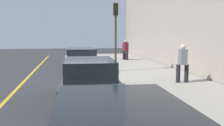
{
  "coord_description": "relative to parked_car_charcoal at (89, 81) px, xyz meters",
  "views": [
    {
      "loc": [
        -15.05,
        0.91,
        2.36
      ],
      "look_at": [
        -2.14,
        -1.11,
        0.92
      ],
      "focal_mm": 42.92,
      "sensor_mm": 36.0,
      "label": 1
    }
  ],
  "objects": [
    {
      "name": "parked_car_charcoal",
      "position": [
        0.0,
        0.0,
        0.0
      ],
      "size": [
        4.83,
        2.01,
        1.51
      ],
      "color": "black",
      "rests_on": "ground"
    },
    {
      "name": "snow_bank_curb",
      "position": [
        7.9,
        -0.99,
        -0.65
      ],
      "size": [
        8.24,
        0.56,
        0.22
      ],
      "primitive_type": "cube",
      "color": "white",
      "rests_on": "ground"
    },
    {
      "name": "pedestrian_grey_coat",
      "position": [
        2.4,
        -4.39,
        0.32
      ],
      "size": [
        0.5,
        0.57,
        1.74
      ],
      "color": "black",
      "rests_on": "sidewalk"
    },
    {
      "name": "rolling_suitcase",
      "position": [
        13.45,
        -4.1,
        -0.33
      ],
      "size": [
        0.34,
        0.22,
        0.92
      ],
      "color": "#471E19",
      "rests_on": "sidewalk"
    },
    {
      "name": "pedestrian_burgundy_coat",
      "position": [
        13.03,
        -3.96,
        0.3
      ],
      "size": [
        0.51,
        0.54,
        1.71
      ],
      "color": "black",
      "rests_on": "sidewalk"
    },
    {
      "name": "ground_plane",
      "position": [
        6.08,
        -0.29,
        -0.76
      ],
      "size": [
        56.0,
        56.0,
        0.0
      ],
      "primitive_type": "plane",
      "color": "#333335"
    },
    {
      "name": "parked_car_white",
      "position": [
        6.7,
        0.02,
        -0.0
      ],
      "size": [
        4.68,
        1.93,
        1.51
      ],
      "color": "black",
      "rests_on": "ground"
    },
    {
      "name": "traffic_light_pole",
      "position": [
        6.48,
        -2.01,
        2.09
      ],
      "size": [
        0.35,
        0.26,
        3.95
      ],
      "color": "#2D2D19",
      "rests_on": "sidewalk"
    },
    {
      "name": "lane_stripe_centre",
      "position": [
        6.08,
        2.91,
        -0.76
      ],
      "size": [
        28.0,
        0.14,
        0.01
      ],
      "primitive_type": "cube",
      "color": "gold",
      "rests_on": "ground"
    },
    {
      "name": "sidewalk",
      "position": [
        6.08,
        -3.59,
        -0.68
      ],
      "size": [
        28.0,
        4.6,
        0.15
      ],
      "primitive_type": "cube",
      "color": "#A39E93",
      "rests_on": "ground"
    }
  ]
}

